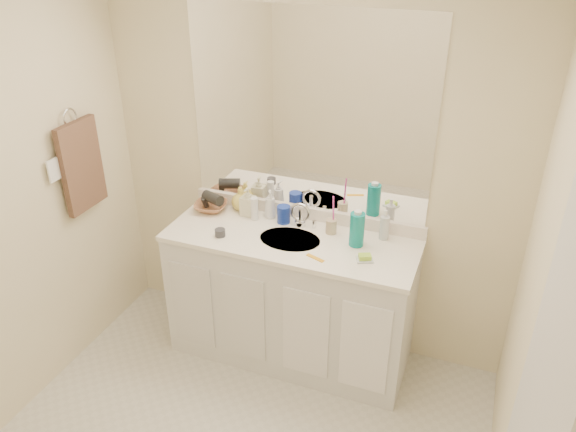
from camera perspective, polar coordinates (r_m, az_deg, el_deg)
The scene contains 26 objects.
wall_back at distance 3.43m, azimuth 1.96°, elevation 4.60°, with size 2.60×0.02×2.40m, color beige.
wall_right at distance 2.18m, azimuth 23.98°, elevation -13.74°, with size 0.02×2.60×2.40m, color beige.
vanity_cabinet at distance 3.60m, azimuth 0.29°, elevation -8.46°, with size 1.50×0.55×0.85m, color silver.
countertop at distance 3.35m, azimuth 0.31°, elevation -2.41°, with size 1.52×0.57×0.03m, color white.
backsplash at distance 3.54m, azimuth 1.81°, elevation 0.35°, with size 1.52×0.03×0.08m, color white.
sink_basin at distance 3.34m, azimuth 0.19°, elevation -2.53°, with size 0.37×0.37×0.02m, color #B8B6A1.
faucet at distance 3.45m, azimuth 1.26°, elevation -0.15°, with size 0.02×0.02×0.11m, color silver.
mirror at distance 3.30m, azimuth 2.03°, elevation 10.30°, with size 1.48×0.01×1.20m, color white.
blue_mug at distance 3.48m, azimuth -0.45°, elevation 0.17°, with size 0.08×0.08×0.11m, color #1832A5.
tan_cup at distance 3.38m, azimuth 4.40°, elevation -1.05°, with size 0.07×0.07×0.09m, color tan.
toothbrush at distance 3.33m, azimuth 4.63°, elevation 0.50°, with size 0.01×0.01×0.21m, color #DA39A3.
mouthwash_bottle at distance 3.25m, azimuth 7.02°, elevation -1.37°, with size 0.09×0.09×0.20m, color #0A8282.
clear_pump_bottle at distance 3.35m, azimuth 9.76°, elevation -1.19°, with size 0.06×0.06×0.15m, color silver.
soap_dish at distance 3.16m, azimuth 7.79°, elevation -4.41°, with size 0.09×0.07×0.01m, color silver.
green_soap at distance 3.15m, azimuth 7.81°, elevation -4.12°, with size 0.07×0.05×0.02m, color #9FD634.
orange_comb at distance 3.15m, azimuth 2.79°, elevation -4.28°, with size 0.12×0.02×0.00m, color orange.
dark_jar at distance 3.37m, azimuth -6.92°, elevation -1.70°, with size 0.06×0.06×0.04m, color #33333A.
extra_white_bottle at distance 3.52m, azimuth -3.42°, elevation 0.74°, with size 0.05×0.05×0.15m, color white.
soap_bottle_white at distance 3.53m, azimuth -1.83°, elevation 1.22°, with size 0.07×0.07×0.19m, color white.
soap_bottle_cream at distance 3.57m, azimuth -4.09°, elevation 1.50°, with size 0.08×0.09×0.19m, color beige.
soap_bottle_yellow at distance 3.65m, azimuth -4.83°, elevation 1.80°, with size 0.12×0.12×0.16m, color #E3CE58.
wicker_basket at distance 3.68m, azimuth -7.85°, elevation 0.97°, with size 0.21×0.21×0.05m, color #945C3B.
hair_dryer at distance 3.64m, azimuth -7.64°, elevation 1.81°, with size 0.07×0.07×0.14m, color black.
towel_ring at distance 3.51m, azimuth -21.29°, elevation 9.33°, with size 0.11×0.11×0.01m, color silver.
hand_towel at distance 3.59m, azimuth -20.23°, elevation 4.80°, with size 0.04×0.32×0.55m, color #3D2A20.
switch_plate at distance 3.46m, azimuth -22.71°, elevation 4.32°, with size 0.01×0.09×0.13m, color white.
Camera 1 is at (1.02, -1.67, 2.57)m, focal length 35.00 mm.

